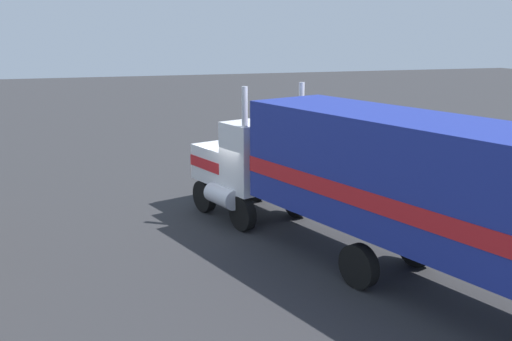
% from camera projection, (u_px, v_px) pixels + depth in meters
% --- Properties ---
extents(ground_plane, '(120.00, 120.00, 0.00)m').
position_uv_depth(ground_plane, '(246.00, 218.00, 18.68)').
color(ground_plane, '#2D2D30').
extents(lane_stripe_near, '(4.21, 1.60, 0.01)m').
position_uv_depth(lane_stripe_near, '(347.00, 212.00, 19.27)').
color(lane_stripe_near, silver).
rests_on(lane_stripe_near, ground_plane).
extents(lane_stripe_mid, '(4.22, 1.55, 0.01)m').
position_uv_depth(lane_stripe_mid, '(464.00, 234.00, 17.20)').
color(lane_stripe_mid, silver).
rests_on(lane_stripe_mid, ground_plane).
extents(semi_truck, '(14.16, 7.15, 4.50)m').
position_uv_depth(semi_truck, '(390.00, 180.00, 13.74)').
color(semi_truck, silver).
rests_on(semi_truck, ground_plane).
extents(person_bystander, '(0.44, 0.47, 1.63)m').
position_uv_depth(person_bystander, '(449.00, 216.00, 16.07)').
color(person_bystander, black).
rests_on(person_bystander, ground_plane).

